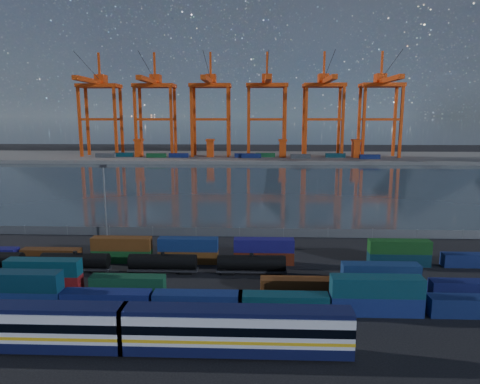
{
  "coord_description": "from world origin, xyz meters",
  "views": [
    {
      "loc": [
        3.65,
        -66.22,
        27.11
      ],
      "look_at": [
        0.0,
        30.0,
        10.0
      ],
      "focal_mm": 32.0,
      "sensor_mm": 36.0,
      "label": 1
    }
  ],
  "objects": [
    {
      "name": "waterfront_fence",
      "position": [
        -0.0,
        28.0,
        1.0
      ],
      "size": [
        160.12,
        0.12,
        2.2
      ],
      "color": "#595B5E",
      "rests_on": "ground"
    },
    {
      "name": "container_row_north",
      "position": [
        -2.6,
        10.0,
        1.95
      ],
      "size": [
        127.22,
        2.26,
        4.82
      ],
      "color": "navy",
      "rests_on": "ground"
    },
    {
      "name": "distant_mountains",
      "position": [
        63.02,
        1600.0,
        220.29
      ],
      "size": [
        2470.0,
        1100.0,
        520.0
      ],
      "color": "#1E2630",
      "rests_on": "ground"
    },
    {
      "name": "gantry_cranes",
      "position": [
        -7.5,
        203.25,
        40.53
      ],
      "size": [
        200.43,
        48.82,
        66.11
      ],
      "color": "#DA410F",
      "rests_on": "ground"
    },
    {
      "name": "quay_containers",
      "position": [
        -11.0,
        195.46,
        3.3
      ],
      "size": [
        172.58,
        10.99,
        2.6
      ],
      "color": "navy",
      "rests_on": "far_quay"
    },
    {
      "name": "container_row_south",
      "position": [
        -16.41,
        -9.97,
        2.14
      ],
      "size": [
        140.55,
        2.55,
        5.44
      ],
      "color": "#45484B",
      "rests_on": "ground"
    },
    {
      "name": "passenger_train",
      "position": [
        -24.56,
        -20.86,
        2.83
      ],
      "size": [
        78.56,
        3.28,
        5.63
      ],
      "color": "silver",
      "rests_on": "ground"
    },
    {
      "name": "tanker_string",
      "position": [
        -35.79,
        4.53,
        1.88
      ],
      "size": [
        89.72,
        2.62,
        3.76
      ],
      "color": "black",
      "rests_on": "ground"
    },
    {
      "name": "yard_light_mast",
      "position": [
        -30.0,
        26.0,
        9.3
      ],
      "size": [
        1.6,
        0.4,
        16.6
      ],
      "color": "slate",
      "rests_on": "ground"
    },
    {
      "name": "far_quay",
      "position": [
        0.0,
        210.0,
        1.0
      ],
      "size": [
        700.0,
        70.0,
        2.0
      ],
      "primitive_type": "cube",
      "color": "#514F4C",
      "rests_on": "ground"
    },
    {
      "name": "straddle_carriers",
      "position": [
        -2.5,
        200.0,
        7.82
      ],
      "size": [
        140.0,
        7.0,
        11.1
      ],
      "color": "#DA410F",
      "rests_on": "far_quay"
    },
    {
      "name": "ground",
      "position": [
        0.0,
        0.0,
        0.0
      ],
      "size": [
        700.0,
        700.0,
        0.0
      ],
      "primitive_type": "plane",
      "color": "black",
      "rests_on": "ground"
    },
    {
      "name": "harbor_water",
      "position": [
        0.0,
        105.0,
        0.01
      ],
      "size": [
        700.0,
        700.0,
        0.0
      ],
      "primitive_type": "plane",
      "color": "#2E3B43",
      "rests_on": "ground"
    },
    {
      "name": "container_row_mid",
      "position": [
        -8.13,
        -3.53,
        1.72
      ],
      "size": [
        140.19,
        2.37,
        5.05
      ],
      "color": "#3F4244",
      "rests_on": "ground"
    }
  ]
}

